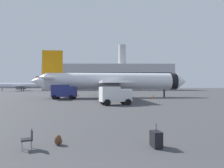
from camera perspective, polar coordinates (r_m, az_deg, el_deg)
name	(u,v)px	position (r m, az deg, el deg)	size (l,w,h in m)	color
airplane_at_gate	(112,82)	(46.90, 0.04, 0.69)	(35.77, 32.31, 10.50)	white
airplane_taxiing	(20,86)	(112.54, -24.10, -0.43)	(24.76, 22.38, 7.27)	silver
service_truck	(64,91)	(42.60, -13.14, -1.96)	(4.92, 2.77, 2.90)	navy
cargo_van	(115,95)	(29.56, 0.84, -3.01)	(4.80, 3.42, 2.60)	white
safety_cone_near	(78,95)	(52.32, -9.33, -3.09)	(0.44, 0.44, 0.60)	#F2590C
safety_cone_mid	(121,95)	(52.53, 2.50, -3.02)	(0.44, 0.44, 0.72)	#F2590C
safety_cone_far	(154,97)	(44.70, 11.40, -3.42)	(0.44, 0.44, 0.83)	#F2590C
rolling_suitcase	(156,139)	(9.92, 12.10, -14.62)	(0.52, 0.70, 1.10)	black
traveller_backpack	(58,140)	(10.47, -14.64, -14.75)	(0.36, 0.40, 0.48)	brown
gate_chair	(29,138)	(10.13, -22.08, -13.68)	(0.64, 0.64, 0.86)	black
terminal_building	(109,77)	(120.24, -0.89, 1.83)	(71.39, 20.57, 26.33)	#B2B2B7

